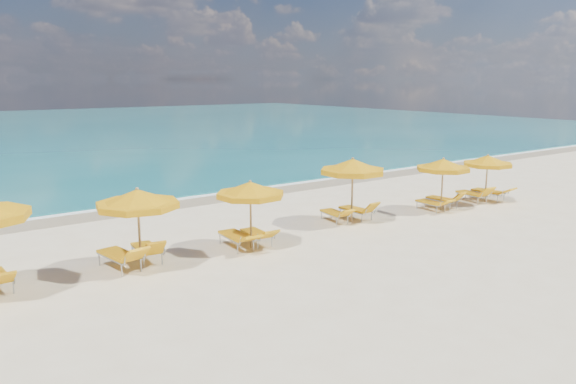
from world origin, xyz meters
TOP-DOWN VIEW (x-y plane):
  - ground_plane at (0.00, 0.00)m, footprint 120.00×120.00m
  - ocean at (0.00, 48.00)m, footprint 120.00×80.00m
  - wet_sand_band at (0.00, 7.40)m, footprint 120.00×2.60m
  - foam_line at (0.00, 8.20)m, footprint 120.00×1.20m
  - whitecap_near at (-6.00, 17.00)m, footprint 14.00×0.36m
  - whitecap_far at (8.00, 24.00)m, footprint 18.00×0.30m
  - umbrella_1 at (-6.31, -0.10)m, footprint 2.66×2.66m
  - umbrella_2 at (-2.71, -0.22)m, footprint 2.72×2.72m
  - umbrella_3 at (2.06, 0.30)m, footprint 3.13×3.13m
  - umbrella_4 at (6.35, -0.40)m, footprint 2.75×2.75m
  - umbrella_5 at (9.15, -0.53)m, footprint 2.57×2.57m
  - lounger_1_left at (-6.77, 0.23)m, footprint 0.94×2.02m
  - lounger_1_right at (-5.89, 0.46)m, footprint 0.76×1.78m
  - lounger_2_left at (-3.08, 0.02)m, footprint 0.74×1.97m
  - lounger_2_right at (-2.34, -0.00)m, footprint 0.68×1.76m
  - lounger_3_left at (1.59, 0.70)m, footprint 0.76×1.70m
  - lounger_3_right at (2.58, 0.58)m, footprint 0.67×1.71m
  - lounger_4_left at (5.98, -0.22)m, footprint 0.58×1.65m
  - lounger_4_right at (6.84, -0.11)m, footprint 0.67×1.67m
  - lounger_5_left at (8.71, -0.20)m, footprint 0.77×1.78m
  - lounger_5_right at (9.68, -0.37)m, footprint 0.75×1.92m

SIDE VIEW (x-z plane):
  - ground_plane at x=0.00m, z-range 0.00..0.00m
  - ocean at x=0.00m, z-range -0.15..0.15m
  - wet_sand_band at x=0.00m, z-range -0.01..0.01m
  - foam_line at x=0.00m, z-range -0.01..0.01m
  - whitecap_near at x=-6.00m, z-range -0.03..0.03m
  - whitecap_far at x=8.00m, z-range -0.03..0.03m
  - lounger_4_left at x=5.98m, z-range -0.12..0.51m
  - lounger_3_left at x=1.59m, z-range -0.14..0.54m
  - lounger_2_right at x=-2.34m, z-range -0.15..0.56m
  - lounger_4_right at x=6.84m, z-range -0.19..0.60m
  - lounger_3_right at x=2.58m, z-range -0.19..0.62m
  - lounger_5_left at x=8.71m, z-range -0.20..0.64m
  - lounger_5_right at x=9.68m, z-range -0.13..0.58m
  - lounger_1_right at x=-5.89m, z-range -0.20..0.65m
  - lounger_2_left at x=-3.08m, z-range -0.12..0.57m
  - lounger_1_left at x=-6.77m, z-range -0.20..0.68m
  - umbrella_5 at x=9.15m, z-range 0.74..2.84m
  - umbrella_4 at x=6.35m, z-range 0.76..2.93m
  - umbrella_2 at x=-2.71m, z-range 0.77..2.95m
  - umbrella_1 at x=-6.31m, z-range 0.83..3.17m
  - umbrella_3 at x=2.06m, z-range 0.86..3.31m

